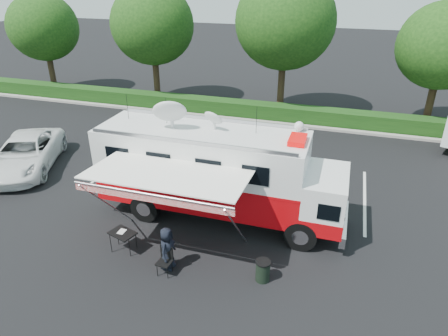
# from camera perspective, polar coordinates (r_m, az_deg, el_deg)

# --- Properties ---
(ground_plane) EXTENTS (120.00, 120.00, 0.00)m
(ground_plane) POSITION_cam_1_polar(r_m,az_deg,el_deg) (16.01, -0.54, -6.86)
(ground_plane) COLOR black
(ground_plane) RESTS_ON ground
(back_border) EXTENTS (60.00, 6.14, 8.87)m
(back_border) POSITION_cam_1_polar(r_m,az_deg,el_deg) (26.06, 11.16, 17.67)
(back_border) COLOR #9E998E
(back_border) RESTS_ON ground_plane
(stall_lines) EXTENTS (24.12, 5.50, 0.01)m
(stall_lines) POSITION_cam_1_polar(r_m,az_deg,el_deg) (18.60, 0.84, -1.74)
(stall_lines) COLOR silver
(stall_lines) RESTS_ON ground_plane
(command_truck) EXTENTS (9.43, 2.59, 4.53)m
(command_truck) POSITION_cam_1_polar(r_m,az_deg,el_deg) (15.05, -0.87, -0.64)
(command_truck) COLOR black
(command_truck) RESTS_ON ground_plane
(awning) EXTENTS (5.14, 2.66, 3.11)m
(awning) POSITION_cam_1_polar(r_m,az_deg,el_deg) (12.68, -8.34, -1.49)
(awning) COLOR white
(awning) RESTS_ON ground_plane
(white_suv) EXTENTS (4.65, 6.26, 1.58)m
(white_suv) POSITION_cam_1_polar(r_m,az_deg,el_deg) (21.96, -26.09, 0.00)
(white_suv) COLOR silver
(white_suv) RESTS_ON ground_plane
(person) EXTENTS (0.49, 0.75, 1.52)m
(person) POSITION_cam_1_polar(r_m,az_deg,el_deg) (13.69, -7.91, -13.83)
(person) COLOR black
(person) RESTS_ON ground_plane
(folding_table) EXTENTS (1.03, 0.86, 0.75)m
(folding_table) POSITION_cam_1_polar(r_m,az_deg,el_deg) (14.27, -14.31, -9.08)
(folding_table) COLOR black
(folding_table) RESTS_ON ground_plane
(folding_chair) EXTENTS (0.49, 0.51, 0.95)m
(folding_chair) POSITION_cam_1_polar(r_m,az_deg,el_deg) (13.19, -8.35, -12.56)
(folding_chair) COLOR black
(folding_chair) RESTS_ON ground_plane
(trash_bin) EXTENTS (0.48, 0.48, 0.73)m
(trash_bin) POSITION_cam_1_polar(r_m,az_deg,el_deg) (12.93, 5.57, -14.38)
(trash_bin) COLOR black
(trash_bin) RESTS_ON ground_plane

